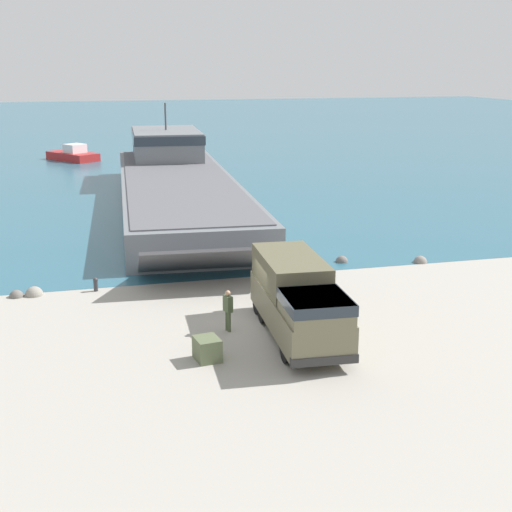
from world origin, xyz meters
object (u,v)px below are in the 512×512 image
Objects in this scene: landing_craft at (175,179)px; mooring_bollard at (96,284)px; cargo_crate at (207,349)px; moored_boat_a at (73,155)px; military_truck at (298,299)px; soldier_on_ramp at (228,308)px.

landing_craft is 23.52m from mooring_bollard.
mooring_bollard is at bearing 111.11° from cargo_crate.
mooring_bollard is 10.07m from cargo_crate.
mooring_bollard is at bearing -124.34° from moored_boat_a.
military_truck is at bearing 20.28° from cargo_crate.
cargo_crate reaches higher than mooring_bollard.
soldier_on_ramp is at bearing -111.84° from military_truck.
soldier_on_ramp is (-2.56, 1.21, -0.55)m from military_truck.
military_truck is 11.02m from mooring_bollard.
moored_boat_a reaches higher than mooring_bollard.
moored_boat_a is (-8.03, 57.13, -0.95)m from military_truck.
cargo_crate is at bearing 46.48° from soldier_on_ramp.
cargo_crate is (-3.93, -1.45, -1.13)m from military_truck.
cargo_crate is (3.63, -9.39, 0.06)m from mooring_bollard.
soldier_on_ramp is at bearing -53.45° from mooring_bollard.
soldier_on_ramp is 1.69× the size of cargo_crate.
mooring_bollard is (-4.99, 6.73, -0.64)m from soldier_on_ramp.
landing_craft is 31.98m from cargo_crate.
military_truck is 11.60× the size of mooring_bollard.
moored_boat_a is at bearing -100.79° from soldier_on_ramp.
military_truck is 4.33m from cargo_crate.
moored_boat_a is 49.20m from mooring_bollard.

